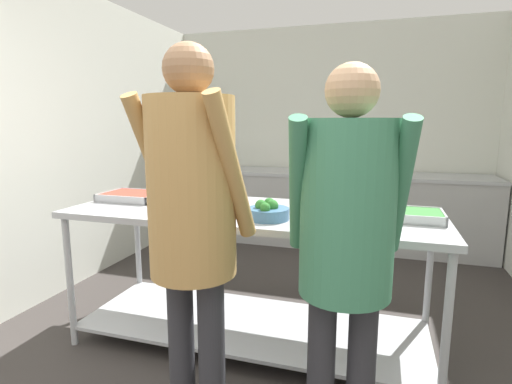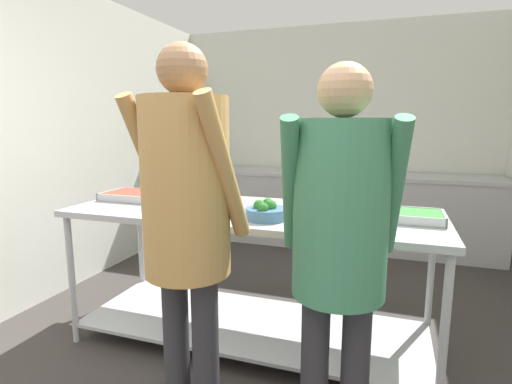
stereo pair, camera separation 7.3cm
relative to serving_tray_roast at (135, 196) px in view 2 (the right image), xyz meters
name	(u,v)px [view 2 (the right image)]	position (x,y,z in m)	size (l,w,h in m)	color
wall_rear	(332,134)	(1.03, 2.70, 0.38)	(4.02, 0.06, 2.65)	silver
wall_left	(82,139)	(-0.95, 0.56, 0.38)	(0.06, 4.40, 2.65)	silver
back_counter	(325,208)	(1.03, 2.33, -0.50)	(3.86, 0.65, 0.89)	#A8A8A8
serving_counter	(251,254)	(0.93, -0.07, -0.32)	(2.36, 0.87, 0.92)	#ADAFB5
serving_tray_roast	(135,196)	(0.00, 0.00, 0.00)	(0.42, 0.33, 0.05)	#ADAFB5
sauce_pan	(182,200)	(0.45, -0.10, 0.01)	(0.40, 0.26, 0.07)	#ADAFB5
plate_stack	(229,208)	(0.81, -0.16, 0.00)	(0.26, 0.26, 0.05)	white
broccoli_bowl	(266,212)	(1.10, -0.28, 0.02)	(0.24, 0.24, 0.12)	#3D668C
serving_tray_greens	(336,206)	(1.44, 0.12, 0.00)	(0.37, 0.29, 0.05)	#ADAFB5
serving_tray_vegetables	(406,216)	(1.87, -0.04, 0.00)	(0.40, 0.29, 0.05)	#ADAFB5
guest_serving_left	(187,209)	(0.95, -0.95, 0.17)	(0.51, 0.41, 1.79)	#2D2D33
guest_serving_right	(340,230)	(1.59, -0.85, 0.10)	(0.51, 0.39, 1.70)	#2D2D33
water_bottle	(208,157)	(-0.56, 2.41, 0.07)	(0.07, 0.07, 0.27)	silver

